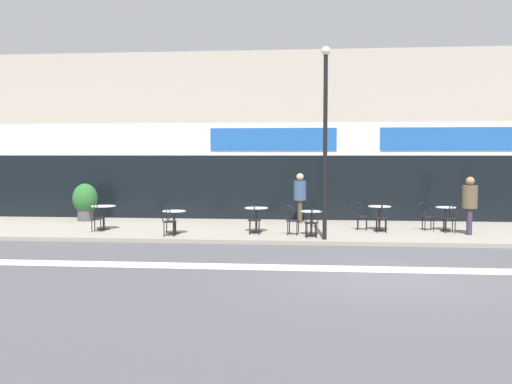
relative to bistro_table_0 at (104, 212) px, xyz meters
The scene contains 23 objects.
ground_plane 10.64m from the bistro_table_0, 37.63° to the right, with size 120.00×120.00×0.00m, color #4C4C51.
sidewalk_slab 8.47m from the bistro_table_0, ahead, with size 40.00×5.50×0.12m, color gray.
storefront_facade 10.35m from the bistro_table_0, 33.11° to the left, with size 40.00×4.06×6.41m.
bike_lane_stripe 10.00m from the bistro_table_0, 32.51° to the right, with size 36.00×0.70×0.01m, color silver.
bistro_table_0 is the anchor object (origin of this frame).
bistro_table_1 2.65m from the bistro_table_0, 17.35° to the right, with size 0.72×0.72×0.71m.
bistro_table_2 5.01m from the bistro_table_0, ahead, with size 0.74×0.74×0.77m.
bistro_table_3 6.78m from the bistro_table_0, ahead, with size 0.66×0.66×0.73m.
bistro_table_4 8.96m from the bistro_table_0, ahead, with size 0.73×0.73×0.78m.
bistro_table_5 11.06m from the bistro_table_0, ahead, with size 0.64×0.64×0.76m.
cafe_chair_0_near 0.63m from the bistro_table_0, 89.67° to the right, with size 0.42×0.58×0.90m.
cafe_chair_1_near 2.90m from the bistro_table_0, 29.26° to the right, with size 0.41×0.58×0.90m.
cafe_chair_2_near 5.07m from the bistro_table_0, ahead, with size 0.43×0.59×0.90m.
cafe_chair_3_near 6.89m from the bistro_table_0, 11.13° to the right, with size 0.45×0.60×0.90m.
cafe_chair_3_side 6.16m from the bistro_table_0, ahead, with size 0.60×0.45×0.90m.
cafe_chair_4_near 8.93m from the bistro_table_0, ahead, with size 0.40×0.58×0.90m.
cafe_chair_4_side 8.33m from the bistro_table_0, ahead, with size 0.60×0.45×0.90m.
cafe_chair_5_near 11.04m from the bistro_table_0, ahead, with size 0.43×0.59×0.90m.
cafe_chair_5_side 10.44m from the bistro_table_0, ahead, with size 0.60×0.45×0.90m.
planter_pot 2.84m from the bistro_table_0, 123.34° to the left, with size 0.91×0.91×1.37m.
lamp_post 7.75m from the bistro_table_0, 12.66° to the right, with size 0.26×0.26×5.49m.
pedestrian_near_end 6.82m from the bistro_table_0, 22.01° to the left, with size 0.51×0.51×1.77m.
pedestrian_far_end 11.55m from the bistro_table_0, ahead, with size 0.52×0.52×1.76m.
Camera 1 is at (-1.53, -12.30, 2.58)m, focal length 42.00 mm.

